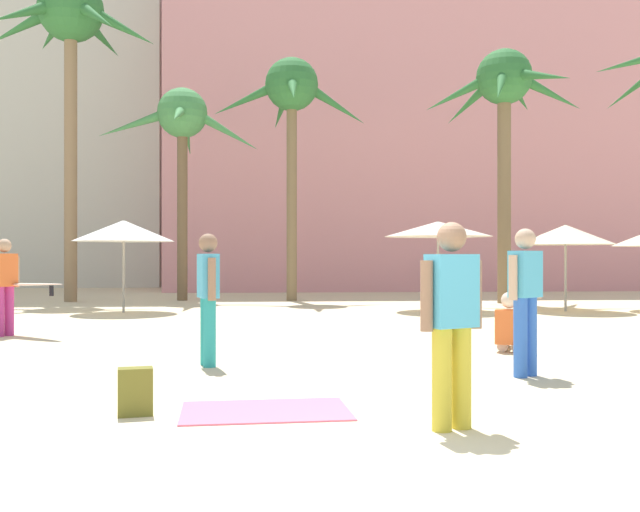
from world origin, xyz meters
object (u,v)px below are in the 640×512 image
at_px(cafe_umbrella_0, 438,229).
at_px(person_far_right, 208,293).
at_px(palm_tree_center, 291,99).
at_px(cafe_umbrella_1, 124,231).
at_px(palm_tree_far_left, 182,126).
at_px(person_far_left, 510,330).
at_px(person_near_right, 525,295).
at_px(palm_tree_far_right, 504,97).
at_px(cafe_umbrella_3, 565,235).
at_px(palm_tree_right, 70,29).
at_px(person_near_left, 6,283).
at_px(beach_towel, 265,411).
at_px(person_mid_right, 452,316).
at_px(backpack, 135,392).

relative_size(cafe_umbrella_0, person_far_right, 1.63).
xyz_separation_m(palm_tree_center, cafe_umbrella_1, (-4.36, -4.53, -4.37)).
relative_size(palm_tree_far_left, cafe_umbrella_0, 2.46).
bearing_deg(person_far_left, person_near_right, -171.52).
xyz_separation_m(palm_tree_far_right, cafe_umbrella_3, (0.48, -3.29, -4.26)).
height_order(palm_tree_far_left, cafe_umbrella_0, palm_tree_far_left).
distance_m(palm_tree_right, cafe_umbrella_0, 13.13).
height_order(cafe_umbrella_1, person_near_left, cafe_umbrella_1).
relative_size(palm_tree_right, cafe_umbrella_3, 4.10).
bearing_deg(person_far_left, cafe_umbrella_0, 17.52).
relative_size(beach_towel, person_mid_right, 0.90).
bearing_deg(palm_tree_far_left, person_far_right, -82.19).
bearing_deg(palm_tree_right, person_near_left, -81.44).
xyz_separation_m(palm_tree_center, person_near_left, (-5.41, -9.69, -5.49)).
relative_size(cafe_umbrella_3, person_mid_right, 1.47).
relative_size(cafe_umbrella_1, cafe_umbrella_3, 1.02).
xyz_separation_m(cafe_umbrella_1, person_near_right, (6.56, -10.12, -1.10)).
height_order(person_far_right, person_near_right, person_near_right).
distance_m(backpack, person_near_right, 4.58).
bearing_deg(cafe_umbrella_3, palm_tree_center, 144.15).
xyz_separation_m(person_far_right, person_far_left, (4.36, 1.13, -0.63)).
bearing_deg(person_mid_right, person_near_left, 15.42).
height_order(person_far_right, person_mid_right, person_far_right).
bearing_deg(palm_tree_far_left, beach_towel, -81.02).
height_order(person_near_right, person_far_left, person_near_right).
relative_size(palm_tree_center, palm_tree_far_right, 1.01).
distance_m(palm_tree_far_right, backpack, 17.96).
distance_m(palm_tree_far_left, palm_tree_far_right, 10.09).
relative_size(palm_tree_center, palm_tree_right, 0.76).
xyz_separation_m(cafe_umbrella_1, backpack, (2.39, -11.85, -1.85)).
relative_size(cafe_umbrella_0, backpack, 6.60).
xyz_separation_m(cafe_umbrella_3, person_near_left, (-12.27, -4.74, -1.04)).
bearing_deg(person_mid_right, palm_tree_center, -21.67).
bearing_deg(cafe_umbrella_1, cafe_umbrella_3, -2.18).
relative_size(cafe_umbrella_3, backpack, 5.87).
bearing_deg(cafe_umbrella_3, cafe_umbrella_1, 177.82).
relative_size(cafe_umbrella_1, backpack, 5.99).
bearing_deg(person_near_right, backpack, -104.52).
height_order(palm_tree_far_right, person_mid_right, palm_tree_far_right).
distance_m(backpack, person_far_left, 6.21).
xyz_separation_m(palm_tree_center, cafe_umbrella_3, (6.86, -4.96, -4.45)).
bearing_deg(person_near_right, cafe_umbrella_3, 117.23).
height_order(palm_tree_far_left, person_near_right, palm_tree_far_left).
bearing_deg(backpack, cafe_umbrella_0, -36.41).
bearing_deg(palm_tree_far_right, person_near_right, -107.85).
distance_m(palm_tree_center, palm_tree_right, 7.18).
bearing_deg(palm_tree_center, palm_tree_far_left, 173.30).
height_order(palm_tree_far_right, backpack, palm_tree_far_right).
height_order(palm_tree_far_left, beach_towel, palm_tree_far_left).
bearing_deg(person_mid_right, cafe_umbrella_0, -37.20).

